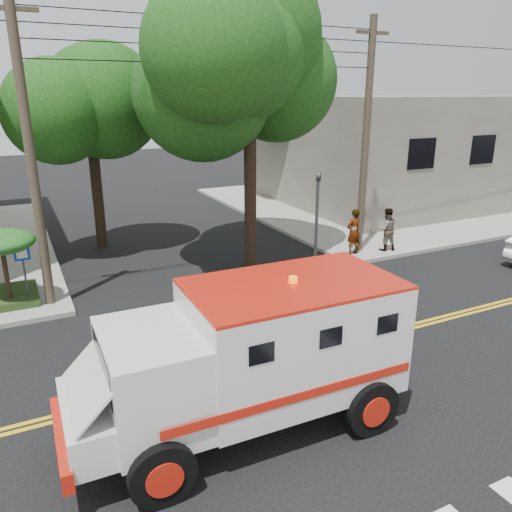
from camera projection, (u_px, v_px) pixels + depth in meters
ground at (308, 354)px, 12.71m from camera, size 100.00×100.00×0.00m
sidewalk_ne at (380, 202)px, 29.86m from camera, size 17.00×17.00×0.15m
building_right at (399, 148)px, 29.96m from camera, size 14.00×12.00×6.00m
utility_pole_left at (31, 161)px, 14.06m from camera, size 0.28×0.28×9.00m
utility_pole_right at (365, 142)px, 19.24m from camera, size 0.28×0.28×9.00m
tree_main at (265, 65)px, 16.57m from camera, size 6.08×5.70×9.85m
tree_left at (98, 108)px, 19.84m from camera, size 4.48×4.20×7.70m
tree_right at (297, 97)px, 27.96m from camera, size 4.80×4.50×8.20m
traffic_signal at (317, 210)px, 18.38m from camera, size 0.15×0.18×3.60m
accessibility_sign at (24, 267)px, 14.94m from camera, size 0.45×0.10×2.02m
armored_truck at (253, 351)px, 9.44m from camera, size 6.48×2.71×2.93m
pedestrian_a at (353, 232)px, 19.80m from camera, size 0.73×0.54×1.84m
pedestrian_b at (386, 229)px, 20.31m from camera, size 0.99×0.85×1.76m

